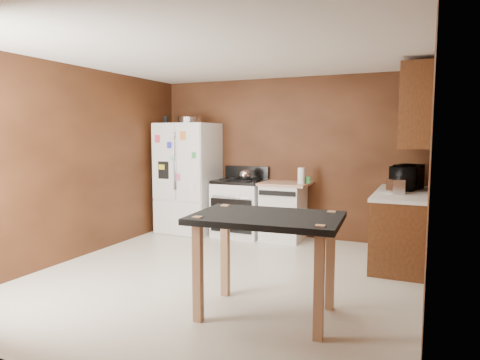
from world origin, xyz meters
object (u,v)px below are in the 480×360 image
Objects in this scene: roasting_pan at (190,120)px; green_canister at (308,180)px; refrigerator at (188,178)px; dishwasher at (283,211)px; gas_range at (240,207)px; toaster at (395,186)px; microwave at (407,178)px; pen_cup at (166,120)px; island at (267,230)px; kettle at (245,175)px; paper_towel at (301,176)px.

roasting_pan is 3.91× the size of green_canister.
dishwasher is at bearing 2.99° from refrigerator.
green_canister is 2.00m from refrigerator.
green_canister is 0.09× the size of gas_range.
toaster is 2.52m from gas_range.
green_canister is at bearing 2.96° from dishwasher.
microwave is 2.56m from gas_range.
roasting_pan is 1.62× the size of toaster.
green_canister is 0.06× the size of refrigerator.
pen_cup reaches higher than island.
roasting_pan is at bearing -175.23° from gas_range.
gas_range is at bearing 5.43° from pen_cup.
refrigerator reaches higher than kettle.
green_canister is at bearing 2.29° from gas_range.
refrigerator is at bearing -179.82° from paper_towel.
pen_cup is at bearing 105.65° from microwave.
pen_cup is 3.80m from toaster.
kettle is 0.09× the size of refrigerator.
roasting_pan is 3.44m from microwave.
pen_cup reaches higher than paper_towel.
pen_cup is at bearing -170.72° from refrigerator.
microwave is at bearing 67.48° from island.
microwave reaches higher than dishwasher.
pen_cup is at bearing -174.57° from gas_range.
gas_range reaches higher than kettle.
refrigerator is at bearing 104.49° from microwave.
toaster is at bearing -28.90° from green_canister.
roasting_pan is 2.11m from dishwasher.
pen_cup is 0.70× the size of kettle.
dishwasher is (-1.76, 0.22, -0.59)m from microwave.
microwave reaches higher than island.
microwave is at bearing 53.51° from toaster.
gas_range is at bearing -178.06° from dishwasher.
toaster is at bearing -15.63° from gas_range.
kettle is 2.37m from microwave.
roasting_pan is 3.40m from toaster.
paper_towel is 1.47m from microwave.
roasting_pan is 2.30× the size of kettle.
roasting_pan is 0.36× the size of gas_range.
roasting_pan is 3.27× the size of pen_cup.
gas_range is 0.72m from dishwasher.
dishwasher is at bearing 7.37° from kettle.
toaster reaches higher than island.
roasting_pan is at bearing -176.62° from green_canister.
dishwasher is at bearing -177.04° from green_canister.
microwave reaches higher than toaster.
gas_range is at bearing 118.34° from island.
kettle is 0.71× the size of paper_towel.
roasting_pan reaches higher than refrigerator.
green_canister is at bearing 2.98° from refrigerator.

